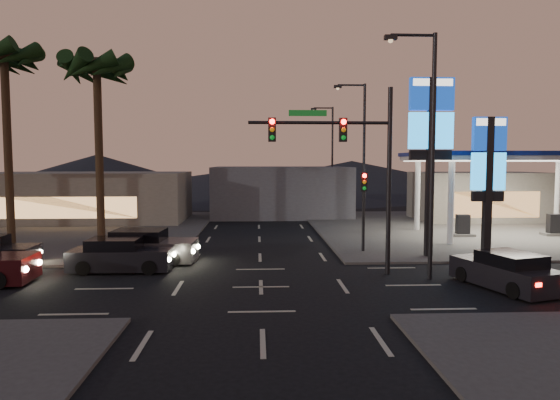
{
  "coord_description": "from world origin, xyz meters",
  "views": [
    {
      "loc": [
        -0.14,
        -19.05,
        4.86
      ],
      "look_at": [
        0.98,
        5.15,
        3.0
      ],
      "focal_mm": 32.0,
      "sensor_mm": 36.0,
      "label": 1
    }
  ],
  "objects_px": {
    "pylon_sign_short": "(488,166)",
    "car_lane_b_front": "(145,247)",
    "suv_station": "(506,272)",
    "gas_station": "(511,158)",
    "pylon_sign_tall": "(431,131)",
    "traffic_signal_mast": "(349,153)",
    "car_lane_a_front": "(120,256)"
  },
  "relations": [
    {
      "from": "pylon_sign_short",
      "to": "car_lane_b_front",
      "type": "distance_m",
      "value": 17.04
    },
    {
      "from": "car_lane_b_front",
      "to": "suv_station",
      "type": "xyz_separation_m",
      "value": [
        14.96,
        -5.68,
        -0.08
      ]
    },
    {
      "from": "gas_station",
      "to": "pylon_sign_tall",
      "type": "bearing_deg",
      "value": -139.09
    },
    {
      "from": "pylon_sign_short",
      "to": "traffic_signal_mast",
      "type": "bearing_deg",
      "value": -160.87
    },
    {
      "from": "pylon_sign_short",
      "to": "suv_station",
      "type": "relative_size",
      "value": 1.52
    },
    {
      "from": "pylon_sign_tall",
      "to": "car_lane_a_front",
      "type": "bearing_deg",
      "value": -171.11
    },
    {
      "from": "traffic_signal_mast",
      "to": "gas_station",
      "type": "bearing_deg",
      "value": 39.28
    },
    {
      "from": "pylon_sign_tall",
      "to": "car_lane_a_front",
      "type": "distance_m",
      "value": 15.98
    },
    {
      "from": "gas_station",
      "to": "traffic_signal_mast",
      "type": "relative_size",
      "value": 1.53
    },
    {
      "from": "traffic_signal_mast",
      "to": "car_lane_a_front",
      "type": "xyz_separation_m",
      "value": [
        -10.0,
        1.21,
        -4.54
      ]
    },
    {
      "from": "traffic_signal_mast",
      "to": "car_lane_b_front",
      "type": "bearing_deg",
      "value": 161.93
    },
    {
      "from": "traffic_signal_mast",
      "to": "pylon_sign_short",
      "type": "bearing_deg",
      "value": 19.13
    },
    {
      "from": "traffic_signal_mast",
      "to": "car_lane_a_front",
      "type": "relative_size",
      "value": 1.76
    },
    {
      "from": "pylon_sign_tall",
      "to": "suv_station",
      "type": "distance_m",
      "value": 8.45
    },
    {
      "from": "pylon_sign_tall",
      "to": "pylon_sign_short",
      "type": "height_order",
      "value": "pylon_sign_tall"
    },
    {
      "from": "gas_station",
      "to": "pylon_sign_short",
      "type": "bearing_deg",
      "value": -123.69
    },
    {
      "from": "pylon_sign_short",
      "to": "car_lane_b_front",
      "type": "relative_size",
      "value": 1.4
    },
    {
      "from": "gas_station",
      "to": "car_lane_a_front",
      "type": "relative_size",
      "value": 2.68
    },
    {
      "from": "gas_station",
      "to": "pylon_sign_tall",
      "type": "xyz_separation_m",
      "value": [
        -7.5,
        -6.5,
        1.31
      ]
    },
    {
      "from": "pylon_sign_short",
      "to": "traffic_signal_mast",
      "type": "height_order",
      "value": "traffic_signal_mast"
    },
    {
      "from": "traffic_signal_mast",
      "to": "car_lane_b_front",
      "type": "distance_m",
      "value": 10.79
    },
    {
      "from": "pylon_sign_short",
      "to": "car_lane_a_front",
      "type": "height_order",
      "value": "pylon_sign_short"
    },
    {
      "from": "gas_station",
      "to": "car_lane_b_front",
      "type": "relative_size",
      "value": 2.44
    },
    {
      "from": "gas_station",
      "to": "car_lane_a_front",
      "type": "bearing_deg",
      "value": -158.4
    },
    {
      "from": "pylon_sign_tall",
      "to": "car_lane_b_front",
      "type": "xyz_separation_m",
      "value": [
        -14.07,
        -0.47,
        -5.65
      ]
    },
    {
      "from": "car_lane_a_front",
      "to": "suv_station",
      "type": "relative_size",
      "value": 0.99
    },
    {
      "from": "pylon_sign_short",
      "to": "suv_station",
      "type": "distance_m",
      "value": 6.71
    },
    {
      "from": "car_lane_a_front",
      "to": "car_lane_b_front",
      "type": "relative_size",
      "value": 0.91
    },
    {
      "from": "pylon_sign_tall",
      "to": "car_lane_b_front",
      "type": "relative_size",
      "value": 1.8
    },
    {
      "from": "pylon_sign_tall",
      "to": "traffic_signal_mast",
      "type": "height_order",
      "value": "pylon_sign_tall"
    },
    {
      "from": "pylon_sign_short",
      "to": "car_lane_a_front",
      "type": "xyz_separation_m",
      "value": [
        -17.24,
        -1.31,
        -3.97
      ]
    },
    {
      "from": "suv_station",
      "to": "gas_station",
      "type": "bearing_deg",
      "value": 62.39
    }
  ]
}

